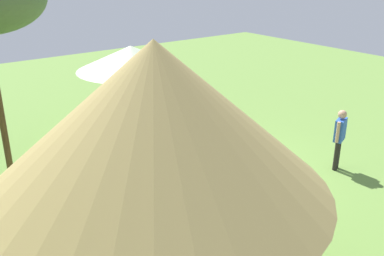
# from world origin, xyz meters

# --- Properties ---
(ground_plane) EXTENTS (36.00, 36.00, 0.00)m
(ground_plane) POSITION_xyz_m (0.00, 0.00, 0.00)
(ground_plane) COLOR olive
(thatched_hut) EXTENTS (5.77, 5.77, 4.48)m
(thatched_hut) POSITION_xyz_m (-2.68, 4.01, 2.49)
(thatched_hut) COLOR beige
(thatched_hut) RESTS_ON ground_plane
(shade_umbrella) EXTENTS (3.36, 3.36, 3.15)m
(shade_umbrella) POSITION_xyz_m (3.36, 1.05, 2.77)
(shade_umbrella) COLOR brown
(shade_umbrella) RESTS_ON ground_plane
(patio_dining_table) EXTENTS (1.55, 1.16, 0.74)m
(patio_dining_table) POSITION_xyz_m (3.36, 1.05, 0.66)
(patio_dining_table) COLOR silver
(patio_dining_table) RESTS_ON ground_plane
(patio_chair_west_end) EXTENTS (0.58, 0.59, 0.90)m
(patio_chair_west_end) POSITION_xyz_m (2.26, 0.47, 0.52)
(patio_chair_west_end) COLOR white
(patio_chair_west_end) RESTS_ON ground_plane
(patio_chair_near_lawn) EXTENTS (0.59, 0.59, 0.90)m
(patio_chair_near_lawn) POSITION_xyz_m (4.42, 1.68, 0.52)
(patio_chair_near_lawn) COLOR silver
(patio_chair_near_lawn) RESTS_ON ground_plane
(guest_beside_umbrella) EXTENTS (0.57, 0.26, 1.60)m
(guest_beside_umbrella) POSITION_xyz_m (4.86, -0.31, 0.96)
(guest_beside_umbrella) COLOR black
(guest_beside_umbrella) RESTS_ON ground_plane
(standing_watcher) EXTENTS (0.38, 0.60, 1.77)m
(standing_watcher) POSITION_xyz_m (-1.81, -2.51, 1.06)
(standing_watcher) COLOR black
(standing_watcher) RESTS_ON ground_plane
(striped_lounge_chair) EXTENTS (0.97, 0.88, 0.61)m
(striped_lounge_chair) POSITION_xyz_m (0.70, -0.48, 0.25)
(striped_lounge_chair) COLOR #CA563D
(striped_lounge_chair) RESTS_ON ground_plane
(zebra_nearest_camera) EXTENTS (0.83, 2.09, 1.59)m
(zebra_nearest_camera) POSITION_xyz_m (1.30, 1.93, 1.05)
(zebra_nearest_camera) COLOR silver
(zebra_nearest_camera) RESTS_ON ground_plane
(zebra_by_umbrella) EXTENTS (1.92, 1.74, 1.52)m
(zebra_by_umbrella) POSITION_xyz_m (2.88, -1.27, 0.98)
(zebra_by_umbrella) COLOR silver
(zebra_by_umbrella) RESTS_ON ground_plane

